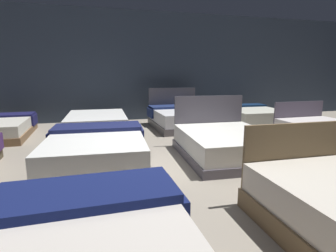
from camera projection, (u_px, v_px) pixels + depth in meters
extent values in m
cube|color=gray|center=(169.00, 168.00, 4.34)|extent=(18.00, 18.00, 0.02)
cube|color=#333D4C|center=(131.00, 67.00, 8.58)|extent=(18.00, 0.06, 3.50)
cube|color=#131D52|center=(88.00, 192.00, 2.23)|extent=(1.50, 0.71, 0.08)
cube|color=#131D52|center=(174.00, 197.00, 2.47)|extent=(0.10, 0.68, 0.20)
cube|color=brown|center=(295.00, 162.00, 3.16)|extent=(1.38, 0.06, 0.95)
cube|color=black|center=(97.00, 162.00, 4.30)|extent=(1.67, 2.09, 0.19)
cube|color=white|center=(96.00, 147.00, 4.25)|extent=(1.60, 2.03, 0.34)
cube|color=#191F4B|center=(98.00, 127.00, 4.83)|extent=(1.58, 0.75, 0.07)
cube|color=#191F4B|center=(53.00, 137.00, 4.70)|extent=(0.10, 0.67, 0.24)
cube|color=#191F4B|center=(140.00, 133.00, 5.01)|extent=(0.10, 0.67, 0.24)
cube|color=#534E59|center=(227.00, 153.00, 4.86)|extent=(1.69, 2.01, 0.15)
cube|color=white|center=(227.00, 141.00, 4.82)|extent=(1.63, 1.95, 0.33)
cube|color=#534E59|center=(209.00, 120.00, 5.70)|extent=(1.52, 0.11, 1.06)
cube|color=#564C5E|center=(331.00, 143.00, 5.44)|extent=(1.48, 1.94, 0.21)
cube|color=white|center=(332.00, 131.00, 5.40)|extent=(1.42, 1.88, 0.30)
cube|color=#564C5E|center=(298.00, 120.00, 6.28)|extent=(1.35, 0.07, 0.88)
cube|color=#181845|center=(4.00, 115.00, 6.97)|extent=(1.45, 0.69, 0.05)
cube|color=#181845|center=(34.00, 120.00, 7.21)|extent=(0.08, 0.63, 0.27)
cube|color=black|center=(97.00, 129.00, 6.89)|extent=(1.54, 2.09, 0.21)
cube|color=white|center=(97.00, 120.00, 6.85)|extent=(1.48, 2.03, 0.27)
cube|color=#554F52|center=(182.00, 125.00, 7.55)|extent=(1.67, 2.00, 0.18)
cube|color=silver|center=(183.00, 116.00, 7.50)|extent=(1.61, 1.94, 0.33)
cube|color=#554F52|center=(172.00, 105.00, 8.38)|extent=(1.52, 0.08, 1.08)
cube|color=navy|center=(176.00, 107.00, 8.05)|extent=(1.61, 0.70, 0.06)
cube|color=navy|center=(150.00, 113.00, 7.85)|extent=(0.08, 0.66, 0.25)
cube|color=navy|center=(200.00, 111.00, 8.30)|extent=(0.08, 0.66, 0.25)
cube|color=#515356|center=(252.00, 121.00, 8.14)|extent=(1.62, 1.99, 0.14)
cube|color=silver|center=(252.00, 114.00, 8.09)|extent=(1.56, 1.93, 0.32)
cube|color=#0D2343|center=(241.00, 105.00, 8.72)|extent=(1.57, 0.55, 0.06)
cube|color=#0D2343|center=(219.00, 110.00, 8.57)|extent=(0.07, 0.51, 0.18)
cube|color=#0D2343|center=(262.00, 108.00, 8.92)|extent=(0.07, 0.51, 0.18)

